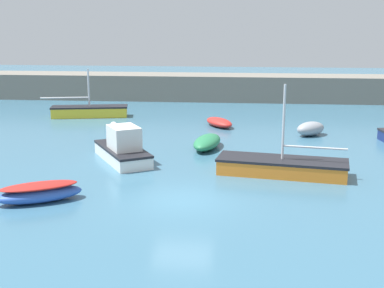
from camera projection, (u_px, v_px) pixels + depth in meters
name	position (u px, v px, depth m)	size (l,w,h in m)	color
ground_plane	(183.00, 202.00, 21.96)	(120.00, 120.00, 0.20)	#38667F
harbor_breakwater	(216.00, 87.00, 48.19)	(48.36, 3.68, 2.25)	slate
rowboat_with_red_cover	(39.00, 192.00, 21.66)	(3.60, 2.66, 0.78)	#2D56B7
fishing_dinghy_green	(311.00, 129.00, 33.73)	(2.38, 2.30, 0.88)	gray
sailboat_twin_hulled	(90.00, 111.00, 40.03)	(6.42, 2.47, 3.59)	yellow
open_tender_yellow	(219.00, 122.00, 36.56)	(2.51, 3.04, 0.58)	red
sailboat_short_mast	(282.00, 166.00, 25.36)	(6.33, 2.84, 4.33)	orange
rowboat_blue_near	(207.00, 142.00, 30.44)	(1.92, 3.55, 0.74)	#287A4C
motorboat_grey_hull	(123.00, 149.00, 27.67)	(3.87, 4.90, 1.90)	white
mooring_buoy_yellow	(125.00, 138.00, 32.13)	(0.45, 0.45, 0.45)	yellow
mooring_buoy_white	(114.00, 125.00, 35.72)	(0.49, 0.49, 0.49)	white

